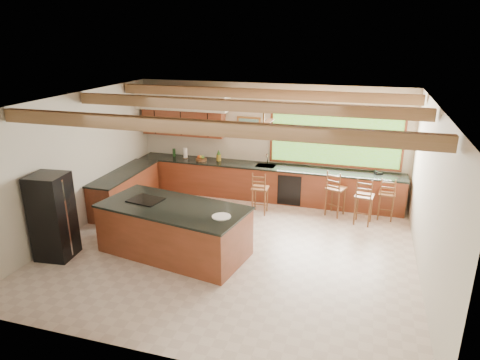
% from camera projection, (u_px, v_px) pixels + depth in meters
% --- Properties ---
extents(ground, '(7.20, 7.20, 0.00)m').
position_uv_depth(ground, '(232.00, 248.00, 8.82)').
color(ground, beige).
rests_on(ground, ground).
extents(room_shell, '(7.27, 6.54, 3.02)m').
position_uv_depth(room_shell, '(233.00, 136.00, 8.74)').
color(room_shell, beige).
rests_on(room_shell, ground).
extents(counter_run, '(7.12, 3.10, 1.23)m').
position_uv_depth(counter_run, '(231.00, 184.00, 11.18)').
color(counter_run, brown).
rests_on(counter_run, ground).
extents(island, '(3.10, 1.85, 1.03)m').
position_uv_depth(island, '(174.00, 229.00, 8.48)').
color(island, brown).
rests_on(island, ground).
extents(refrigerator, '(0.73, 0.71, 1.70)m').
position_uv_depth(refrigerator, '(53.00, 217.00, 8.24)').
color(refrigerator, black).
rests_on(refrigerator, ground).
extents(bar_stool_a, '(0.40, 0.40, 1.08)m').
position_uv_depth(bar_stool_a, '(259.00, 189.00, 10.28)').
color(bar_stool_a, brown).
rests_on(bar_stool_a, ground).
extents(bar_stool_b, '(0.53, 0.53, 1.14)m').
position_uv_depth(bar_stool_b, '(336.00, 190.00, 10.16)').
color(bar_stool_b, brown).
rests_on(bar_stool_b, ground).
extents(bar_stool_c, '(0.46, 0.46, 1.13)m').
position_uv_depth(bar_stool_c, '(364.00, 197.00, 9.69)').
color(bar_stool_c, brown).
rests_on(bar_stool_c, ground).
extents(bar_stool_d, '(0.39, 0.39, 1.06)m').
position_uv_depth(bar_stool_d, '(387.00, 195.00, 9.97)').
color(bar_stool_d, brown).
rests_on(bar_stool_d, ground).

